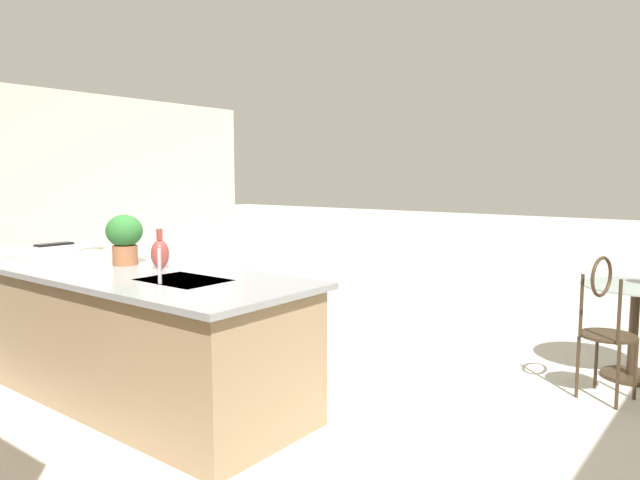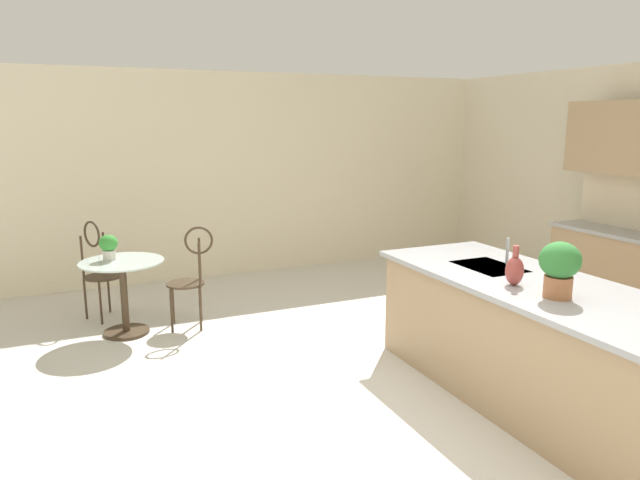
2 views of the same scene
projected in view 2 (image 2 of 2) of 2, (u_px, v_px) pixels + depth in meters
The scene contains 10 objects.
ground_plane at pixel (413, 405), 4.30m from camera, with size 40.00×40.00×0.00m, color beige.
wall_left_window at pixel (243, 175), 7.83m from camera, with size 0.12×7.80×2.70m, color beige.
kitchen_island at pixel (535, 343), 4.28m from camera, with size 2.80×1.06×0.92m.
bistro_table at pixel (124, 290), 5.67m from camera, with size 0.80×0.80×0.74m.
chair_near_window at pixel (191, 273), 5.83m from camera, with size 0.46×0.52×1.04m.
chair_by_island at pixel (99, 265), 6.12m from camera, with size 0.52×0.52×1.04m.
sink_faucet at pixel (507, 251), 4.73m from camera, with size 0.02×0.02×0.22m, color #B2B5BA.
potted_plant_on_table at pixel (109, 246), 5.62m from camera, with size 0.18×0.18×0.25m.
potted_plant_counter_near at pixel (560, 266), 3.81m from camera, with size 0.27×0.27×0.38m.
vase_on_counter at pixel (515, 270), 4.13m from camera, with size 0.13×0.13×0.29m.
Camera 2 is at (3.33, -2.25, 2.08)m, focal length 32.51 mm.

